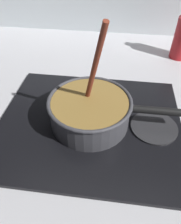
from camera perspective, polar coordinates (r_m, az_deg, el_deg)
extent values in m
cube|color=#B7B7BC|center=(0.66, -1.03, -8.93)|extent=(2.40, 1.60, 0.04)
cube|color=black|center=(0.69, 0.00, -2.89)|extent=(0.56, 0.48, 0.01)
torus|color=#592D0C|center=(0.68, 0.00, -2.30)|extent=(0.19, 0.19, 0.01)
cylinder|color=#262628|center=(0.69, 16.10, -3.76)|extent=(0.14, 0.14, 0.01)
cylinder|color=#38383D|center=(0.66, 0.00, 0.00)|extent=(0.24, 0.24, 0.08)
cylinder|color=olive|center=(0.65, 0.00, 0.26)|extent=(0.22, 0.22, 0.08)
torus|color=#38383D|center=(0.63, 0.00, 2.77)|extent=(0.25, 0.25, 0.01)
cylinder|color=black|center=(0.65, 17.72, 0.23)|extent=(0.16, 0.02, 0.02)
cylinder|color=#E5CC7A|center=(0.65, 7.40, 2.66)|extent=(0.03, 0.03, 0.01)
cylinder|color=#EDD88C|center=(0.63, 0.00, 1.92)|extent=(0.04, 0.04, 0.01)
cylinder|color=#EDD88C|center=(0.70, 0.55, 6.25)|extent=(0.03, 0.03, 0.01)
cylinder|color=#EDD88C|center=(0.57, 0.15, -3.59)|extent=(0.03, 0.03, 0.01)
cylinder|color=beige|center=(0.65, 2.17, 3.39)|extent=(0.03, 0.03, 0.01)
cylinder|color=#EDD88C|center=(0.61, -4.08, -0.01)|extent=(0.03, 0.03, 0.01)
cylinder|color=maroon|center=(0.55, 1.01, 11.29)|extent=(0.07, 0.09, 0.26)
cube|color=brown|center=(0.66, -0.98, 3.50)|extent=(0.05, 0.05, 0.01)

